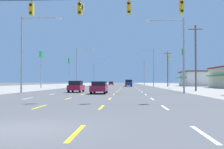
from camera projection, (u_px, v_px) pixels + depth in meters
ground_plane at (115, 87)px, 74.00m from camera, size 572.00×572.00×0.00m
lot_apron_left at (27, 87)px, 75.36m from camera, size 28.00×440.00×0.01m
lot_apron_right at (207, 87)px, 72.65m from camera, size 28.00×440.00×0.01m
lane_markings at (119, 85)px, 112.43m from camera, size 10.64×227.60×0.01m
signal_span_wire at (88, 32)px, 19.54m from camera, size 27.28×0.53×8.67m
sedan_center_turn_nearest at (99, 87)px, 32.05m from camera, size 1.80×4.50×1.46m
hatchback_inner_left_near at (76, 86)px, 36.12m from camera, size 1.72×3.90×1.54m
suv_inner_right_mid at (129, 83)px, 76.39m from camera, size 1.98×4.90×1.98m
suv_inner_right_midfar at (128, 83)px, 88.72m from camera, size 1.98×4.90×1.98m
sedan_inner_left_far at (111, 83)px, 111.18m from camera, size 1.80×4.50×1.46m
sedan_inner_right_farther at (128, 83)px, 114.28m from camera, size 1.80×4.50×1.46m
suv_inner_right_farthest at (127, 82)px, 134.04m from camera, size 1.98×4.90×1.98m
storefront_right_row_2 at (203, 79)px, 86.45m from camera, size 14.70×14.67×4.77m
pole_sign_left_row_1 at (41, 61)px, 60.12m from camera, size 0.24×1.72×8.20m
pole_sign_left_row_2 at (69, 65)px, 85.84m from camera, size 0.24×2.20×8.88m
pole_sign_right_row_1 at (183, 59)px, 59.09m from camera, size 0.24×1.79×8.72m
pole_sign_right_row_2 at (169, 63)px, 88.48m from camera, size 0.24×1.74×10.34m
streetlight_left_row_0 at (26, 47)px, 34.13m from camera, size 5.14×0.26×9.76m
streetlight_right_row_0 at (179, 49)px, 33.07m from camera, size 4.80×0.26×9.27m
streetlight_left_row_1 at (78, 64)px, 71.40m from camera, size 4.87×0.26×10.34m
streetlight_right_row_1 at (152, 65)px, 70.34m from camera, size 4.59×0.26×9.95m
streetlight_left_row_2 at (95, 72)px, 108.65m from camera, size 4.69×0.26×9.02m
streetlight_right_row_2 at (143, 71)px, 107.59m from camera, size 3.81×0.26×9.98m
utility_pole_right_row_0 at (196, 57)px, 40.92m from camera, size 2.20×0.26×10.01m
utility_pole_right_row_1 at (168, 68)px, 77.21m from camera, size 2.20×0.26×10.12m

